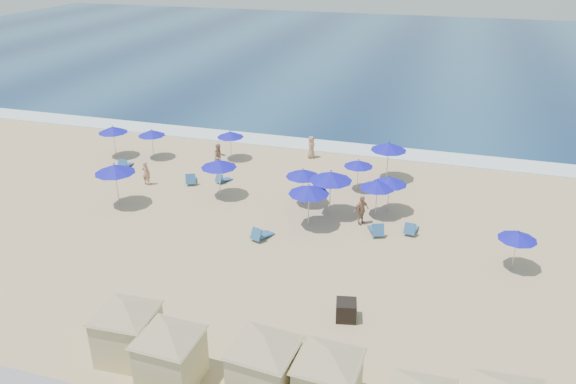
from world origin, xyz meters
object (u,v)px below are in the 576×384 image
Objects in this scene: umbrella_5 at (303,173)px; umbrella_6 at (309,190)px; umbrella_7 at (377,184)px; umbrella_2 at (151,133)px; cabana_1 at (170,347)px; umbrella_1 at (115,169)px; umbrella_10 at (390,180)px; beachgoer_3 at (311,147)px; cabana_0 at (126,323)px; umbrella_0 at (113,129)px; beachgoer_2 at (361,210)px; umbrella_8 at (331,176)px; trash_bin at (346,310)px; umbrella_9 at (358,163)px; cabana_2 at (264,357)px; umbrella_3 at (219,164)px; umbrella_11 at (518,236)px; umbrella_12 at (389,146)px; cabana_3 at (328,371)px; umbrella_4 at (230,134)px; beachgoer_0 at (146,173)px.

umbrella_6 is at bearing -67.97° from umbrella_5.
umbrella_2 is at bearing 164.71° from umbrella_7.
umbrella_1 is at bearing 129.01° from cabana_1.
beachgoer_3 is (-6.38, 7.10, -1.15)m from umbrella_10.
umbrella_0 is (-12.23, 18.25, 0.48)m from cabana_0.
umbrella_5 is 1.37× the size of beachgoer_2.
umbrella_1 is 0.97× the size of umbrella_8.
cabana_0 is 2.59× the size of beachgoer_2.
umbrella_1 is 1.59× the size of beachgoer_2.
umbrella_9 reaches higher than trash_bin.
umbrella_10 is at bearing 23.50° from umbrella_8.
cabana_2 reaches higher than beachgoer_3.
umbrella_10 is (3.08, 1.34, -0.43)m from umbrella_8.
umbrella_3 is 5.09m from umbrella_5.
umbrella_11 is (8.70, -6.84, -0.00)m from umbrella_9.
trash_bin is at bearing 45.52° from cabana_1.
umbrella_12 is 6.34m from beachgoer_3.
cabana_3 is at bearing 0.89° from cabana_2.
beachgoer_2 is (3.72, -1.47, -1.15)m from umbrella_5.
cabana_2 reaches higher than umbrella_0.
umbrella_3 is 1.20× the size of umbrella_11.
trash_bin is at bearing -35.01° from umbrella_0.
umbrella_3 is 8.82m from beachgoer_3.
umbrella_4 is at bearing 115.03° from cabana_2.
umbrella_2 is 1.39× the size of beachgoer_0.
umbrella_10 is at bearing 51.37° from umbrella_7.
beachgoer_0 is (-15.15, -0.55, -1.17)m from umbrella_10.
beachgoer_2 is 1.04× the size of beachgoer_3.
cabana_2 reaches higher than umbrella_4.
umbrella_7 is (9.42, 0.11, -0.19)m from umbrella_3.
cabana_1 is 1.87× the size of umbrella_10.
trash_bin is at bearing 94.02° from cabana_3.
beachgoer_2 is at bearing 22.45° from umbrella_6.
umbrella_10 is at bearing 5.10° from umbrella_5.
umbrella_7 is at bearing 34.78° from umbrella_6.
beachgoer_0 reaches higher than trash_bin.
trash_bin is 0.31× the size of umbrella_1.
umbrella_10 is at bearing -48.51° from umbrella_9.
umbrella_0 is 19.35m from beachgoer_2.
umbrella_7 is at bearing -27.83° from umbrella_4.
umbrella_6 reaches higher than beachgoer_0.
beachgoer_0 is at bearing 89.04° from umbrella_1.
cabana_0 reaches higher than umbrella_4.
beachgoer_3 is (1.20, 22.10, -0.75)m from cabana_0.
umbrella_6 is at bearing -27.28° from umbrella_2.
beachgoer_2 is (4.27, 13.78, -0.68)m from cabana_1.
umbrella_6 is 1.62× the size of beachgoer_0.
cabana_3 is 19.17m from umbrella_1.
umbrella_6 is 1.51× the size of beachgoer_2.
trash_bin is 8.57m from beachgoer_2.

